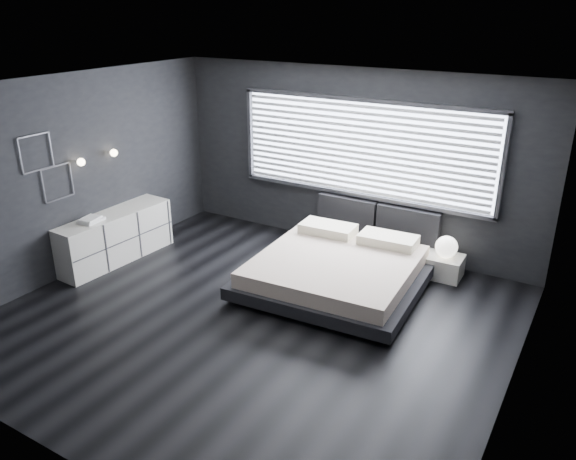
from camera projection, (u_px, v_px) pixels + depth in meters
The scene contains 12 objects.
room at pixel (250, 214), 6.47m from camera, with size 6.04×6.00×2.80m.
window at pixel (362, 149), 8.44m from camera, with size 4.14×0.09×1.52m.
headboard at pixel (377, 219), 8.63m from camera, with size 1.96×0.16×0.52m.
sconce_near at pixel (81, 162), 7.80m from camera, with size 0.18×0.11×0.11m.
sconce_far at pixel (114, 153), 8.28m from camera, with size 0.18×0.11×0.11m.
wall_art_upper at pixel (36, 153), 7.27m from camera, with size 0.01×0.48×0.48m.
wall_art_lower at pixel (58, 183), 7.65m from camera, with size 0.01×0.48×0.48m.
bed at pixel (336, 270), 7.65m from camera, with size 2.41×2.31×0.59m.
nightstand at pixel (443, 266), 8.03m from camera, with size 0.54×0.45×0.32m, color silver.
orb_lamp at pixel (446, 247), 7.89m from camera, with size 0.31×0.31×0.31m, color white.
dresser at pixel (114, 237), 8.47m from camera, with size 0.63×1.91×0.75m.
book_stack at pixel (91, 220), 8.01m from camera, with size 0.28×0.36×0.07m.
Camera 1 is at (3.48, -4.98, 3.66)m, focal length 35.00 mm.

